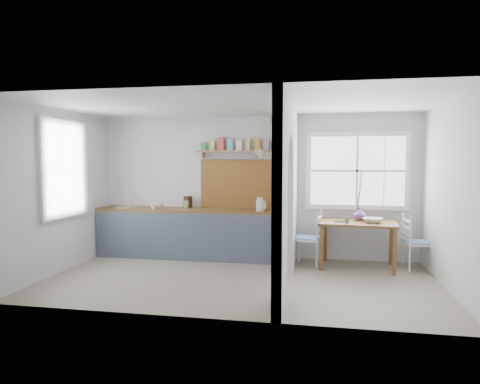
% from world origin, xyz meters
% --- Properties ---
extents(floor, '(5.80, 3.20, 0.01)m').
position_xyz_m(floor, '(0.00, 0.00, 0.00)').
color(floor, gray).
rests_on(floor, ground).
extents(ceiling, '(5.80, 3.20, 0.01)m').
position_xyz_m(ceiling, '(0.00, 0.00, 2.60)').
color(ceiling, silver).
rests_on(ceiling, walls).
extents(walls, '(5.81, 3.21, 2.60)m').
position_xyz_m(walls, '(0.00, 0.00, 1.30)').
color(walls, silver).
rests_on(walls, floor).
extents(partition, '(0.12, 3.20, 2.60)m').
position_xyz_m(partition, '(0.70, 0.06, 1.45)').
color(partition, silver).
rests_on(partition, floor).
extents(kitchen_window, '(0.10, 1.16, 1.50)m').
position_xyz_m(kitchen_window, '(-2.87, 0.00, 1.65)').
color(kitchen_window, white).
rests_on(kitchen_window, walls).
extents(nook_window, '(1.76, 0.10, 1.30)m').
position_xyz_m(nook_window, '(1.80, 1.56, 1.60)').
color(nook_window, white).
rests_on(nook_window, walls).
extents(counter, '(3.50, 0.60, 0.90)m').
position_xyz_m(counter, '(-1.13, 1.33, 0.46)').
color(counter, brown).
rests_on(counter, floor).
extents(sink, '(0.40, 0.40, 0.02)m').
position_xyz_m(sink, '(-2.43, 1.30, 0.89)').
color(sink, silver).
rests_on(sink, counter).
extents(backsplash, '(1.65, 0.03, 0.90)m').
position_xyz_m(backsplash, '(-0.20, 1.58, 1.35)').
color(backsplash, brown).
rests_on(backsplash, walls).
extents(shelf, '(1.75, 0.20, 0.21)m').
position_xyz_m(shelf, '(-0.21, 1.49, 2.01)').
color(shelf, olive).
rests_on(shelf, walls).
extents(pendant_lamp, '(0.26, 0.26, 0.16)m').
position_xyz_m(pendant_lamp, '(0.15, 1.15, 1.88)').
color(pendant_lamp, silver).
rests_on(pendant_lamp, ceiling).
extents(utensil_rail, '(0.02, 0.50, 0.02)m').
position_xyz_m(utensil_rail, '(0.61, 0.90, 1.45)').
color(utensil_rail, silver).
rests_on(utensil_rail, partition).
extents(dining_table, '(1.31, 0.94, 0.77)m').
position_xyz_m(dining_table, '(1.79, 1.09, 0.39)').
color(dining_table, brown).
rests_on(dining_table, floor).
extents(chair_left, '(0.50, 0.50, 0.94)m').
position_xyz_m(chair_left, '(0.97, 1.14, 0.47)').
color(chair_left, silver).
rests_on(chair_left, floor).
extents(chair_right, '(0.46, 0.46, 0.90)m').
position_xyz_m(chair_right, '(2.75, 1.14, 0.45)').
color(chair_right, silver).
rests_on(chair_right, floor).
extents(kettle, '(0.24, 0.22, 0.24)m').
position_xyz_m(kettle, '(0.14, 1.18, 1.02)').
color(kettle, silver).
rests_on(kettle, counter).
extents(mug_a, '(0.12, 0.12, 0.10)m').
position_xyz_m(mug_a, '(-1.81, 1.15, 0.95)').
color(mug_a, white).
rests_on(mug_a, counter).
extents(mug_b, '(0.13, 0.13, 0.10)m').
position_xyz_m(mug_b, '(-1.76, 1.32, 0.95)').
color(mug_b, silver).
rests_on(mug_b, counter).
extents(knife_block, '(0.14, 0.16, 0.22)m').
position_xyz_m(knife_block, '(-1.26, 1.46, 1.01)').
color(knife_block, black).
rests_on(knife_block, counter).
extents(jar, '(0.10, 0.10, 0.14)m').
position_xyz_m(jar, '(-1.25, 1.35, 0.97)').
color(jar, olive).
rests_on(jar, counter).
extents(towel_magenta, '(0.02, 0.03, 0.57)m').
position_xyz_m(towel_magenta, '(0.58, 0.97, 0.28)').
color(towel_magenta, '#C11845').
rests_on(towel_magenta, counter).
extents(towel_orange, '(0.02, 0.03, 0.45)m').
position_xyz_m(towel_orange, '(0.58, 0.96, 0.25)').
color(towel_orange, '#DE5312').
rests_on(towel_orange, counter).
extents(bowl, '(0.40, 0.40, 0.08)m').
position_xyz_m(bowl, '(2.02, 1.02, 0.81)').
color(bowl, white).
rests_on(bowl, dining_table).
extents(table_cup, '(0.12, 0.12, 0.08)m').
position_xyz_m(table_cup, '(1.60, 0.91, 0.81)').
color(table_cup, '#518653').
rests_on(table_cup, dining_table).
extents(plate, '(0.16, 0.16, 0.01)m').
position_xyz_m(plate, '(1.48, 1.01, 0.78)').
color(plate, black).
rests_on(plate, dining_table).
extents(vase, '(0.28, 0.28, 0.22)m').
position_xyz_m(vase, '(1.83, 1.24, 0.88)').
color(vase, '#6A477E').
rests_on(vase, dining_table).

